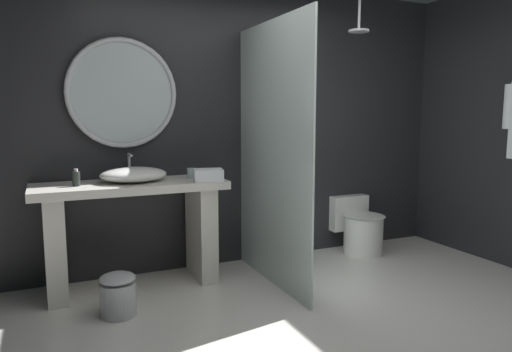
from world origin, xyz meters
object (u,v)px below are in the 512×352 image
(tumbler_cup, at_px, (191,173))
(rain_shower_head, at_px, (359,27))
(waste_bin, at_px, (118,294))
(round_wall_mirror, at_px, (122,93))
(soap_dispenser, at_px, (76,178))
(vessel_sink, at_px, (133,174))
(folded_hand_towel, at_px, (208,175))
(toilet, at_px, (359,228))

(tumbler_cup, height_order, rain_shower_head, rain_shower_head)
(waste_bin, bearing_deg, round_wall_mirror, 75.75)
(tumbler_cup, relative_size, soap_dispenser, 0.67)
(vessel_sink, distance_m, waste_bin, 0.97)
(tumbler_cup, distance_m, folded_hand_towel, 0.22)
(rain_shower_head, height_order, toilet, rain_shower_head)
(toilet, height_order, waste_bin, toilet)
(tumbler_cup, xyz_separation_m, rain_shower_head, (1.56, -0.17, 1.29))
(vessel_sink, distance_m, toilet, 2.36)
(round_wall_mirror, bearing_deg, waste_bin, -104.25)
(tumbler_cup, bearing_deg, round_wall_mirror, 155.61)
(soap_dispenser, distance_m, toilet, 2.78)
(tumbler_cup, bearing_deg, vessel_sink, -178.62)
(soap_dispenser, xyz_separation_m, round_wall_mirror, (0.41, 0.29, 0.66))
(rain_shower_head, relative_size, waste_bin, 1.11)
(waste_bin, bearing_deg, vessel_sink, 67.32)
(toilet, relative_size, folded_hand_towel, 2.49)
(tumbler_cup, bearing_deg, soap_dispenser, -176.29)
(round_wall_mirror, xyz_separation_m, rain_shower_head, (2.07, -0.40, 0.62))
(rain_shower_head, xyz_separation_m, toilet, (0.22, 0.20, -1.95))
(rain_shower_head, distance_m, waste_bin, 3.08)
(rain_shower_head, bearing_deg, soap_dispenser, 177.47)
(toilet, bearing_deg, folded_hand_towel, -171.92)
(tumbler_cup, xyz_separation_m, folded_hand_towel, (0.08, -0.21, 0.00))
(rain_shower_head, bearing_deg, waste_bin, -170.45)
(toilet, bearing_deg, tumbler_cup, -178.94)
(rain_shower_head, relative_size, toilet, 0.59)
(rain_shower_head, bearing_deg, round_wall_mirror, 169.05)
(vessel_sink, relative_size, waste_bin, 1.70)
(vessel_sink, relative_size, toilet, 0.91)
(tumbler_cup, height_order, toilet, tumbler_cup)
(vessel_sink, height_order, round_wall_mirror, round_wall_mirror)
(round_wall_mirror, xyz_separation_m, waste_bin, (-0.20, -0.78, -1.43))
(round_wall_mirror, distance_m, toilet, 2.66)
(toilet, xyz_separation_m, folded_hand_towel, (-1.69, -0.24, 0.67))
(vessel_sink, height_order, tumbler_cup, vessel_sink)
(vessel_sink, relative_size, folded_hand_towel, 2.26)
(vessel_sink, xyz_separation_m, waste_bin, (-0.23, -0.54, -0.77))
(soap_dispenser, relative_size, folded_hand_towel, 0.57)
(tumbler_cup, distance_m, round_wall_mirror, 0.87)
(toilet, distance_m, folded_hand_towel, 1.84)
(soap_dispenser, height_order, toilet, soap_dispenser)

